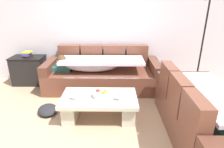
# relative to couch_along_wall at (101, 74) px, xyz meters

# --- Properties ---
(ground_plane) EXTENTS (14.00, 14.00, 0.00)m
(ground_plane) POSITION_rel_couch_along_wall_xyz_m (-0.02, -1.62, -0.33)
(ground_plane) COLOR tan
(back_wall) EXTENTS (9.00, 0.10, 2.70)m
(back_wall) POSITION_rel_couch_along_wall_xyz_m (-0.02, 0.53, 1.02)
(back_wall) COLOR silver
(back_wall) RESTS_ON ground_plane
(couch_along_wall) EXTENTS (2.40, 0.92, 0.88)m
(couch_along_wall) POSITION_rel_couch_along_wall_xyz_m (0.00, 0.00, 0.00)
(couch_along_wall) COLOR brown
(couch_along_wall) RESTS_ON ground_plane
(couch_near_window) EXTENTS (0.92, 1.92, 0.88)m
(couch_near_window) POSITION_rel_couch_along_wall_xyz_m (1.51, -1.58, 0.01)
(couch_near_window) COLOR brown
(couch_near_window) RESTS_ON ground_plane
(coffee_table) EXTENTS (1.20, 0.68, 0.38)m
(coffee_table) POSITION_rel_couch_along_wall_xyz_m (0.05, -1.14, -0.09)
(coffee_table) COLOR beige
(coffee_table) RESTS_ON ground_plane
(fruit_bowl) EXTENTS (0.28, 0.28, 0.10)m
(fruit_bowl) POSITION_rel_couch_along_wall_xyz_m (0.09, -1.13, 0.09)
(fruit_bowl) COLOR silver
(fruit_bowl) RESTS_ON coffee_table
(wine_glass_near_left) EXTENTS (0.07, 0.07, 0.17)m
(wine_glass_near_left) POSITION_rel_couch_along_wall_xyz_m (-0.30, -1.27, 0.17)
(wine_glass_near_left) COLOR silver
(wine_glass_near_left) RESTS_ON coffee_table
(wine_glass_near_right) EXTENTS (0.07, 0.07, 0.17)m
(wine_glass_near_right) POSITION_rel_couch_along_wall_xyz_m (0.38, -1.28, 0.17)
(wine_glass_near_right) COLOR silver
(wine_glass_near_right) RESTS_ON coffee_table
(open_magazine) EXTENTS (0.30, 0.23, 0.01)m
(open_magazine) POSITION_rel_couch_along_wall_xyz_m (0.34, -1.12, 0.06)
(open_magazine) COLOR white
(open_magazine) RESTS_ON coffee_table
(side_cabinet) EXTENTS (0.72, 0.44, 0.64)m
(side_cabinet) POSITION_rel_couch_along_wall_xyz_m (-1.65, 0.23, -0.01)
(side_cabinet) COLOR black
(side_cabinet) RESTS_ON ground_plane
(book_stack_on_cabinet) EXTENTS (0.19, 0.23, 0.12)m
(book_stack_on_cabinet) POSITION_rel_couch_along_wall_xyz_m (-1.64, 0.23, 0.37)
(book_stack_on_cabinet) COLOR black
(book_stack_on_cabinet) RESTS_ON side_cabinet
(floor_lamp) EXTENTS (0.33, 0.31, 1.95)m
(floor_lamp) POSITION_rel_couch_along_wall_xyz_m (1.98, -0.14, 0.79)
(floor_lamp) COLOR black
(floor_lamp) RESTS_ON ground_plane
(crumpled_garment) EXTENTS (0.47, 0.50, 0.12)m
(crumpled_garment) POSITION_rel_couch_along_wall_xyz_m (-0.84, -1.03, -0.27)
(crumpled_garment) COLOR #232328
(crumpled_garment) RESTS_ON ground_plane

